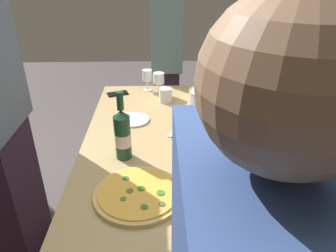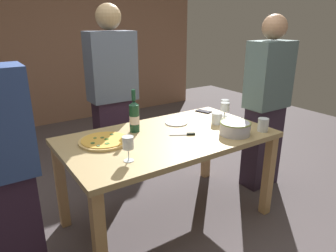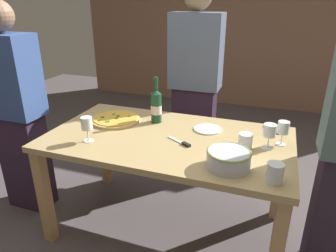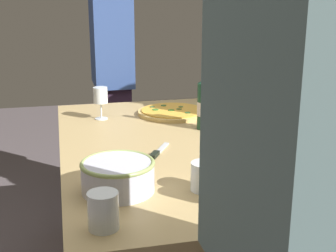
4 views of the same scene
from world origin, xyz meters
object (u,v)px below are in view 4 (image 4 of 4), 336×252
object	(u,v)px
wine_glass_near_pizza	(100,96)
serving_bowl	(118,175)
person_guest_left	(112,81)
pizza_knife	(158,152)
dining_table	(168,164)
wine_glass_by_bottle	(269,180)
cup_ceramic	(103,211)
cell_phone	(320,196)
pizza	(173,112)
wine_bottle	(206,102)
wine_glass_far_left	(232,171)
side_plate	(231,155)
cup_amber	(203,177)

from	to	relation	value
wine_glass_near_pizza	serving_bowl	bearing A→B (deg)	-2.03
wine_glass_near_pizza	person_guest_left	world-z (taller)	person_guest_left
pizza_knife	person_guest_left	bearing A→B (deg)	-178.89
dining_table	wine_glass_by_bottle	world-z (taller)	wine_glass_by_bottle
dining_table	cup_ceramic	size ratio (longest dim) A/B	15.26
pizza_knife	serving_bowl	bearing A→B (deg)	-31.67
pizza_knife	cell_phone	bearing A→B (deg)	38.13
pizza	wine_glass_by_bottle	xyz separation A→B (m)	(1.17, -0.01, 0.10)
wine_bottle	dining_table	bearing A→B (deg)	-52.23
dining_table	person_guest_left	xyz separation A→B (m)	(-1.17, -0.10, 0.15)
wine_glass_far_left	person_guest_left	xyz separation A→B (m)	(-1.80, -0.14, -0.05)
pizza	wine_glass_far_left	distance (m)	1.10
dining_table	wine_bottle	size ratio (longest dim) A/B	4.73
cell_phone	serving_bowl	bearing A→B (deg)	-128.33
pizza	side_plate	distance (m)	0.69
cup_ceramic	pizza_knife	size ratio (longest dim) A/B	0.58
wine_bottle	wine_glass_far_left	size ratio (longest dim) A/B	2.15
pizza	serving_bowl	distance (m)	0.99
side_plate	pizza_knife	bearing A→B (deg)	-110.80
dining_table	cup_ceramic	world-z (taller)	cup_ceramic
wine_bottle	pizza_knife	distance (m)	0.43
wine_glass_near_pizza	side_plate	bearing A→B (deg)	32.88
side_plate	person_guest_left	xyz separation A→B (m)	(-1.39, -0.30, 0.05)
wine_glass_by_bottle	person_guest_left	xyz separation A→B (m)	(-1.88, -0.22, -0.05)
serving_bowl	wine_glass_by_bottle	world-z (taller)	wine_glass_by_bottle
pizza	pizza_knife	distance (m)	0.62
cup_ceramic	pizza_knife	distance (m)	0.62
serving_bowl	wine_glass_by_bottle	distance (m)	0.48
cup_amber	cell_phone	distance (m)	0.37
dining_table	cup_ceramic	xyz separation A→B (m)	(0.68, -0.34, 0.15)
serving_bowl	cup_amber	xyz separation A→B (m)	(0.06, 0.27, -0.01)
wine_glass_by_bottle	wine_bottle	bearing A→B (deg)	173.87
person_guest_left	cup_amber	bearing A→B (deg)	-1.54
side_plate	person_guest_left	bearing A→B (deg)	-167.95
side_plate	person_guest_left	distance (m)	1.42
cup_ceramic	cell_phone	xyz separation A→B (m)	(-0.04, 0.68, -0.05)
wine_glass_far_left	person_guest_left	bearing A→B (deg)	-175.56
pizza	wine_glass_far_left	size ratio (longest dim) A/B	2.32
dining_table	wine_glass_by_bottle	distance (m)	0.75
dining_table	cell_phone	distance (m)	0.73
wine_glass_by_bottle	cell_phone	distance (m)	0.24
pizza	pizza_knife	size ratio (longest dim) A/B	2.00
cup_ceramic	wine_glass_far_left	bearing A→B (deg)	97.30
serving_bowl	wine_bottle	world-z (taller)	wine_bottle
wine_bottle	cell_phone	world-z (taller)	wine_bottle
wine_glass_far_left	cell_phone	bearing A→B (deg)	88.33
wine_glass_near_pizza	cup_ceramic	world-z (taller)	wine_glass_near_pizza
pizza	cell_phone	size ratio (longest dim) A/B	2.53
person_guest_left	pizza_knife	bearing A→B (deg)	-3.58
wine_glass_by_bottle	cup_ceramic	size ratio (longest dim) A/B	1.47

